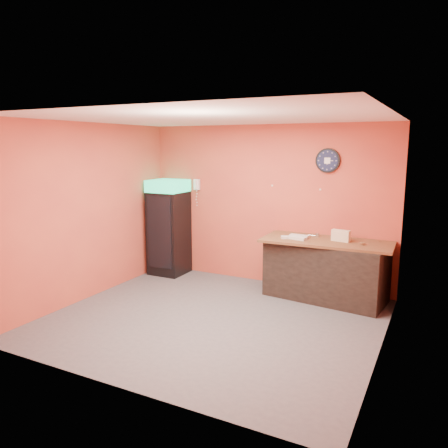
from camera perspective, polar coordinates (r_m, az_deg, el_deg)
The scene contains 15 objects.
floor at distance 6.36m, azimuth -1.41°, elevation -12.34°, with size 4.50×4.50×0.00m, color #47474C.
back_wall at distance 7.76m, azimuth 5.58°, elevation 2.48°, with size 4.50×0.02×2.80m, color #CC5539.
left_wall at distance 7.30m, azimuth -17.21°, elevation 1.57°, with size 0.02×4.00×2.80m, color #CC5539.
right_wall at distance 5.30m, azimuth 20.49°, elevation -1.77°, with size 0.02×4.00×2.80m, color #CC5539.
ceiling at distance 5.88m, azimuth -1.53°, elevation 13.72°, with size 4.50×4.00×0.02m, color white.
beverage_cooler at distance 8.36m, azimuth -7.37°, elevation -0.60°, with size 0.64×0.65×1.80m.
prep_counter at distance 7.22m, azimuth 13.13°, elevation -5.95°, with size 1.85×0.82×0.92m, color black.
wall_clock at distance 7.35m, azimuth 13.40°, elevation 8.06°, with size 0.40×0.06×0.40m.
wall_phone at distance 8.29m, azimuth -3.60°, elevation 5.17°, with size 0.11×0.10×0.20m.
butcher_paper at distance 7.10m, azimuth 13.28°, elevation -2.22°, with size 2.02×0.91×0.04m, color brown.
sub_roll_stack at distance 7.04m, azimuth 15.02°, elevation -1.49°, with size 0.30×0.15×0.18m.
wrapped_sandwich_left at distance 7.10m, azimuth 8.55°, elevation -1.73°, with size 0.26×0.10×0.04m, color beige.
wrapped_sandwich_mid at distance 7.06m, azimuth 9.49°, elevation -1.81°, with size 0.31×0.12×0.04m, color beige.
wrapped_sandwich_right at distance 7.19m, azimuth 9.80°, elevation -1.59°, with size 0.31×0.12×0.04m, color beige.
kitchen_tool at distance 7.32m, azimuth 12.10°, elevation -1.39°, with size 0.06×0.06×0.06m, color silver.
Camera 1 is at (2.80, -5.16, 2.45)m, focal length 35.00 mm.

